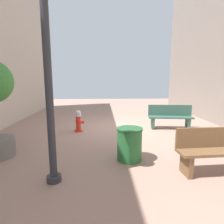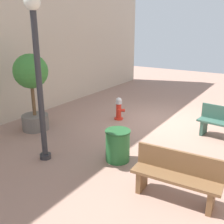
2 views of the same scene
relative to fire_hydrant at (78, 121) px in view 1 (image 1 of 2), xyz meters
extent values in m
plane|color=#9E7A6B|center=(-1.43, -0.54, -0.40)|extent=(23.40, 23.40, 0.00)
cylinder|color=red|center=(0.01, 0.00, -0.38)|extent=(0.32, 0.32, 0.05)
cylinder|color=red|center=(0.01, 0.00, -0.09)|extent=(0.19, 0.19, 0.53)
cylinder|color=silver|center=(0.01, 0.00, 0.21)|extent=(0.24, 0.24, 0.06)
sphere|color=silver|center=(0.01, 0.00, 0.30)|extent=(0.22, 0.22, 0.22)
cylinder|color=red|center=(0.07, -0.12, -0.02)|extent=(0.14, 0.15, 0.08)
cylinder|color=red|center=(-0.06, 0.12, -0.02)|extent=(0.14, 0.15, 0.08)
cylinder|color=red|center=(-0.13, -0.07, -0.06)|extent=(0.18, 0.16, 0.11)
cube|color=#33594C|center=(-4.31, -0.07, -0.18)|extent=(0.15, 0.40, 0.45)
cube|color=#33594C|center=(-2.94, -0.24, -0.18)|extent=(0.15, 0.40, 0.45)
cube|color=#33594C|center=(-3.63, -0.15, 0.08)|extent=(1.77, 0.64, 0.06)
cube|color=#33594C|center=(-3.65, -0.34, 0.33)|extent=(1.72, 0.26, 0.44)
cube|color=brown|center=(-2.65, 3.45, -0.18)|extent=(0.12, 0.40, 0.45)
cube|color=brown|center=(-3.32, 3.41, 0.08)|extent=(1.72, 0.53, 0.06)
cube|color=brown|center=(-3.31, 3.22, 0.33)|extent=(1.70, 0.15, 0.44)
cylinder|color=#2D2D33|center=(0.02, 3.56, -0.34)|extent=(0.28, 0.28, 0.12)
cylinder|color=#2D2D33|center=(0.02, 3.56, 1.44)|extent=(0.14, 0.14, 3.45)
cylinder|color=#266633|center=(-1.58, 2.65, -0.02)|extent=(0.60, 0.60, 0.76)
cylinder|color=#1E5128|center=(-1.58, 2.65, 0.38)|extent=(0.63, 0.63, 0.04)
camera|label=1|loc=(-0.94, 6.93, 1.54)|focal=29.62mm
camera|label=2|loc=(-4.69, 7.76, 2.81)|focal=42.50mm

